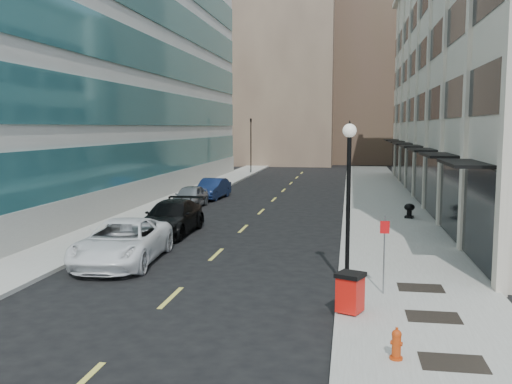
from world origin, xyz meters
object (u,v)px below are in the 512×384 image
(traffic_signal, at_px, (251,122))
(sign_post, at_px, (384,244))
(car_white_van, at_px, (122,242))
(car_black_pickup, at_px, (171,218))
(car_blue_sedan, at_px, (212,189))
(fire_hydrant, at_px, (396,344))
(trash_bin, at_px, (350,291))
(urn_planter, at_px, (409,209))
(lamppost, at_px, (348,188))
(car_silver_sedan, at_px, (190,197))

(traffic_signal, xyz_separation_m, sign_post, (11.90, -45.01, -4.02))
(traffic_signal, height_order, car_white_van, traffic_signal)
(traffic_signal, height_order, car_black_pickup, traffic_signal)
(car_blue_sedan, bearing_deg, car_white_van, -80.95)
(car_blue_sedan, distance_m, sign_post, 25.17)
(fire_hydrant, distance_m, trash_bin, 3.18)
(car_white_van, xyz_separation_m, car_blue_sedan, (-1.27, 19.67, -0.09))
(traffic_signal, relative_size, urn_planter, 8.63)
(sign_post, bearing_deg, car_black_pickup, 134.41)
(car_blue_sedan, bearing_deg, lamppost, -60.38)
(car_blue_sedan, height_order, trash_bin, car_blue_sedan)
(car_black_pickup, relative_size, sign_post, 2.30)
(traffic_signal, height_order, urn_planter, traffic_signal)
(urn_planter, bearing_deg, car_black_pickup, -153.39)
(trash_bin, xyz_separation_m, urn_planter, (3.25, 17.00, -0.11))
(car_white_van, bearing_deg, car_blue_sedan, 89.59)
(car_blue_sedan, bearing_deg, car_black_pickup, -79.31)
(traffic_signal, bearing_deg, fire_hydrant, -76.61)
(fire_hydrant, bearing_deg, car_white_van, 159.44)
(fire_hydrant, distance_m, urn_planter, 20.13)
(car_silver_sedan, bearing_deg, car_black_pickup, -79.64)
(sign_post, bearing_deg, lamppost, 135.30)
(car_white_van, relative_size, lamppost, 1.12)
(car_white_van, bearing_deg, car_silver_sedan, 91.98)
(traffic_signal, bearing_deg, lamppost, -76.21)
(car_white_van, bearing_deg, sign_post, -21.51)
(car_black_pickup, relative_size, car_silver_sedan, 1.31)
(car_white_van, height_order, lamppost, lamppost)
(car_black_pickup, bearing_deg, lamppost, -42.96)
(car_blue_sedan, xyz_separation_m, fire_hydrant, (10.87, -27.67, -0.24))
(car_black_pickup, distance_m, trash_bin, 14.01)
(car_black_pickup, xyz_separation_m, car_silver_sedan, (-1.60, 8.93, -0.08))
(lamppost, bearing_deg, fire_hydrant, -79.61)
(car_white_van, relative_size, car_blue_sedan, 1.33)
(fire_hydrant, height_order, sign_post, sign_post)
(urn_planter, bearing_deg, car_silver_sedan, 167.45)
(lamppost, height_order, sign_post, lamppost)
(car_silver_sedan, height_order, fire_hydrant, car_silver_sedan)
(car_blue_sedan, bearing_deg, traffic_signal, 97.97)
(trash_bin, relative_size, sign_post, 0.47)
(traffic_signal, xyz_separation_m, urn_planter, (14.15, -29.99, -5.08))
(fire_hydrant, bearing_deg, sign_post, 109.25)
(car_white_van, height_order, urn_planter, car_white_van)
(trash_bin, xyz_separation_m, sign_post, (1.00, 1.99, 0.94))
(car_black_pickup, relative_size, fire_hydrant, 7.73)
(fire_hydrant, xyz_separation_m, sign_post, (0.00, 4.99, 1.20))
(urn_planter, bearing_deg, fire_hydrant, -96.42)
(car_blue_sedan, bearing_deg, trash_bin, -62.84)
(urn_planter, bearing_deg, trash_bin, -100.82)
(lamppost, xyz_separation_m, urn_planter, (3.35, 14.01, -2.60))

